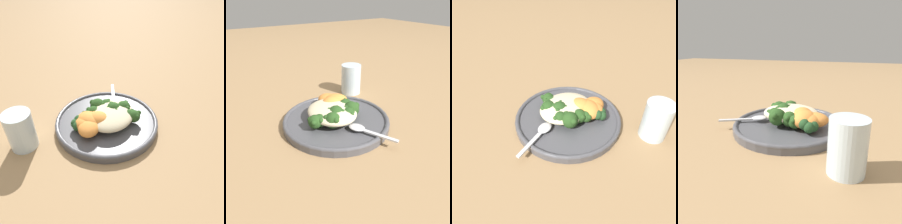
# 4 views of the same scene
# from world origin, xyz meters

# --- Properties ---
(ground_plane) EXTENTS (4.00, 4.00, 0.00)m
(ground_plane) POSITION_xyz_m (0.00, 0.00, 0.00)
(ground_plane) COLOR #9E7A51
(plate) EXTENTS (0.28, 0.28, 0.02)m
(plate) POSITION_xyz_m (0.02, -0.01, 0.01)
(plate) COLOR #4C4C51
(plate) RESTS_ON ground_plane
(quinoa_mound) EXTENTS (0.14, 0.12, 0.04)m
(quinoa_mound) POSITION_xyz_m (0.02, -0.00, 0.04)
(quinoa_mound) COLOR beige
(quinoa_mound) RESTS_ON plate
(broccoli_stalk_0) EXTENTS (0.08, 0.07, 0.03)m
(broccoli_stalk_0) POSITION_xyz_m (0.00, 0.05, 0.04)
(broccoli_stalk_0) COLOR #9EBC66
(broccoli_stalk_0) RESTS_ON plate
(broccoli_stalk_1) EXTENTS (0.09, 0.07, 0.03)m
(broccoli_stalk_1) POSITION_xyz_m (0.01, 0.04, 0.04)
(broccoli_stalk_1) COLOR #9EBC66
(broccoli_stalk_1) RESTS_ON plate
(broccoli_stalk_2) EXTENTS (0.11, 0.04, 0.04)m
(broccoli_stalk_2) POSITION_xyz_m (-0.01, 0.02, 0.04)
(broccoli_stalk_2) COLOR #9EBC66
(broccoli_stalk_2) RESTS_ON plate
(broccoli_stalk_3) EXTENTS (0.08, 0.04, 0.04)m
(broccoli_stalk_3) POSITION_xyz_m (0.00, 0.00, 0.04)
(broccoli_stalk_3) COLOR #9EBC66
(broccoli_stalk_3) RESTS_ON plate
(broccoli_stalk_4) EXTENTS (0.10, 0.07, 0.04)m
(broccoli_stalk_4) POSITION_xyz_m (-0.00, -0.02, 0.04)
(broccoli_stalk_4) COLOR #9EBC66
(broccoli_stalk_4) RESTS_ON plate
(broccoli_stalk_5) EXTENTS (0.09, 0.10, 0.04)m
(broccoli_stalk_5) POSITION_xyz_m (0.00, -0.04, 0.04)
(broccoli_stalk_5) COLOR #9EBC66
(broccoli_stalk_5) RESTS_ON plate
(broccoli_stalk_6) EXTENTS (0.05, 0.10, 0.04)m
(broccoli_stalk_6) POSITION_xyz_m (0.03, -0.03, 0.04)
(broccoli_stalk_6) COLOR #9EBC66
(broccoli_stalk_6) RESTS_ON plate
(broccoli_stalk_7) EXTENTS (0.03, 0.10, 0.03)m
(broccoli_stalk_7) POSITION_xyz_m (0.05, -0.04, 0.04)
(broccoli_stalk_7) COLOR #9EBC66
(broccoli_stalk_7) RESTS_ON plate
(sweet_potato_chunk_0) EXTENTS (0.08, 0.07, 0.03)m
(sweet_potato_chunk_0) POSITION_xyz_m (0.09, -0.03, 0.04)
(sweet_potato_chunk_0) COLOR orange
(sweet_potato_chunk_0) RESTS_ON plate
(sweet_potato_chunk_1) EXTENTS (0.06, 0.07, 0.03)m
(sweet_potato_chunk_1) POSITION_xyz_m (0.08, -0.04, 0.04)
(sweet_potato_chunk_1) COLOR orange
(sweet_potato_chunk_1) RESTS_ON plate
(sweet_potato_chunk_2) EXTENTS (0.07, 0.08, 0.04)m
(sweet_potato_chunk_2) POSITION_xyz_m (0.05, -0.02, 0.04)
(sweet_potato_chunk_2) COLOR orange
(sweet_potato_chunk_2) RESTS_ON plate
(sweet_potato_chunk_3) EXTENTS (0.07, 0.08, 0.04)m
(sweet_potato_chunk_3) POSITION_xyz_m (0.06, -0.04, 0.04)
(sweet_potato_chunk_3) COLOR orange
(sweet_potato_chunk_3) RESTS_ON plate
(kale_tuft) EXTENTS (0.04, 0.05, 0.03)m
(kale_tuft) POSITION_xyz_m (0.08, -0.06, 0.04)
(kale_tuft) COLOR #234723
(kale_tuft) RESTS_ON plate
(spoon) EXTENTS (0.12, 0.07, 0.01)m
(spoon) POSITION_xyz_m (-0.07, -0.03, 0.03)
(spoon) COLOR silver
(spoon) RESTS_ON plate
(water_glass) EXTENTS (0.07, 0.07, 0.10)m
(water_glass) POSITION_xyz_m (0.17, -0.17, 0.05)
(water_glass) COLOR silver
(water_glass) RESTS_ON ground_plane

